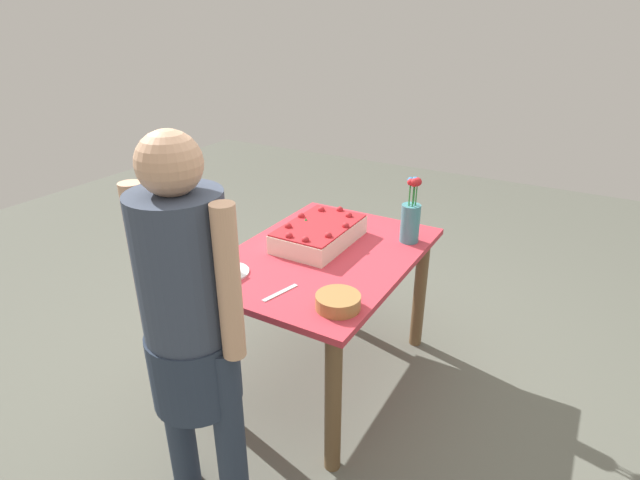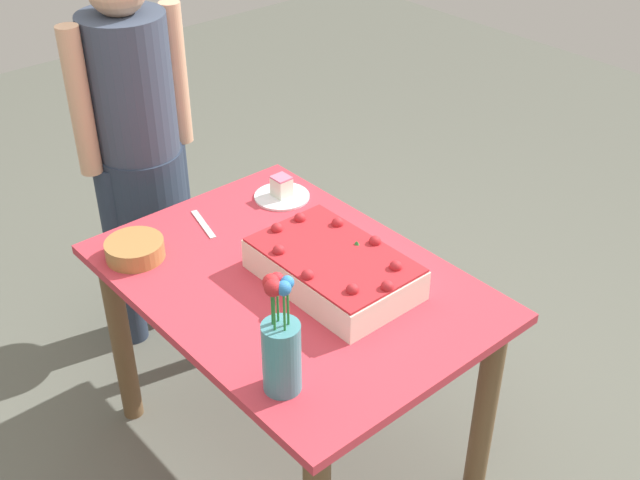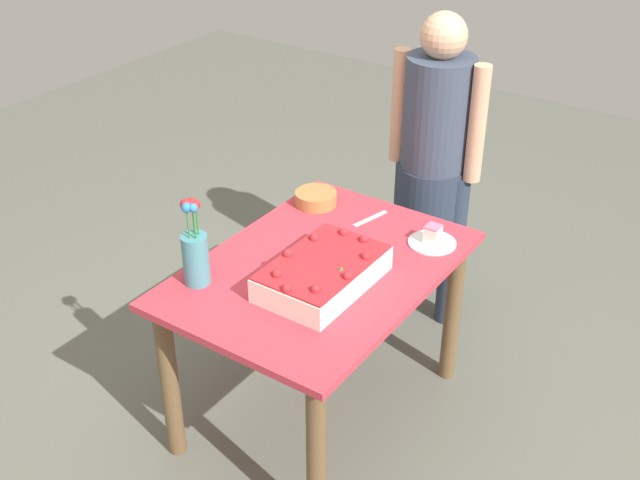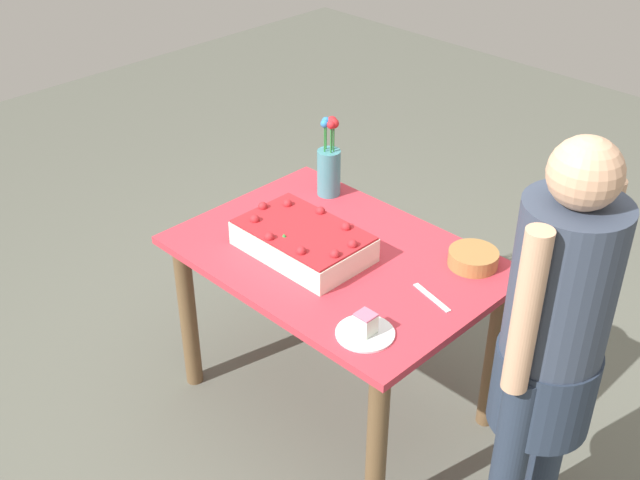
{
  "view_description": "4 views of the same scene",
  "coord_description": "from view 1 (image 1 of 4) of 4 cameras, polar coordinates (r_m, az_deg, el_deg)",
  "views": [
    {
      "loc": [
        -1.88,
        -1.07,
        1.79
      ],
      "look_at": [
        0.1,
        0.08,
        0.74
      ],
      "focal_mm": 28.0,
      "sensor_mm": 36.0,
      "label": 1
    },
    {
      "loc": [
        1.5,
        -1.19,
        2.12
      ],
      "look_at": [
        0.01,
        0.1,
        0.82
      ],
      "focal_mm": 45.0,
      "sensor_mm": 36.0,
      "label": 2
    },
    {
      "loc": [
        2.09,
        1.44,
        2.37
      ],
      "look_at": [
        -0.02,
        -0.01,
        0.82
      ],
      "focal_mm": 45.0,
      "sensor_mm": 36.0,
      "label": 3
    },
    {
      "loc": [
        -1.69,
        1.79,
        2.34
      ],
      "look_at": [
        0.08,
        0.01,
        0.76
      ],
      "focal_mm": 45.0,
      "sensor_mm": 36.0,
      "label": 4
    }
  ],
  "objects": [
    {
      "name": "serving_plate_with_slice",
      "position": [
        2.27,
        -10.52,
        -3.2
      ],
      "size": [
        0.19,
        0.19,
        0.08
      ],
      "color": "white",
      "rests_on": "dining_table"
    },
    {
      "name": "dining_table",
      "position": [
        2.48,
        0.39,
        -4.27
      ],
      "size": [
        1.17,
        0.83,
        0.72
      ],
      "color": "#C73542",
      "rests_on": "ground_plane"
    },
    {
      "name": "person_standing",
      "position": [
        1.75,
        -14.71,
        -8.71
      ],
      "size": [
        0.31,
        0.45,
        1.49
      ],
      "color": "#293548",
      "rests_on": "ground_plane"
    },
    {
      "name": "cake_knife",
      "position": [
        2.09,
        -4.57,
        -6.03
      ],
      "size": [
        0.18,
        0.06,
        0.0
      ],
      "primitive_type": "cube",
      "rotation": [
        0.0,
        0.0,
        2.9
      ],
      "color": "silver",
      "rests_on": "dining_table"
    },
    {
      "name": "fruit_bowl",
      "position": [
        1.98,
        2.08,
        -7.06
      ],
      "size": [
        0.18,
        0.18,
        0.06
      ],
      "primitive_type": "cylinder",
      "color": "#AC7940",
      "rests_on": "dining_table"
    },
    {
      "name": "ground_plane",
      "position": [
        2.81,
        0.35,
        -14.92
      ],
      "size": [
        8.0,
        8.0,
        0.0
      ],
      "primitive_type": "plane",
      "color": "#5E6055"
    },
    {
      "name": "sheet_cake",
      "position": [
        2.51,
        -0.09,
        0.78
      ],
      "size": [
        0.48,
        0.31,
        0.12
      ],
      "color": "white",
      "rests_on": "dining_table"
    },
    {
      "name": "flower_vase",
      "position": [
        2.53,
        10.32,
        2.5
      ],
      "size": [
        0.1,
        0.1,
        0.34
      ],
      "color": "teal",
      "rests_on": "dining_table"
    }
  ]
}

